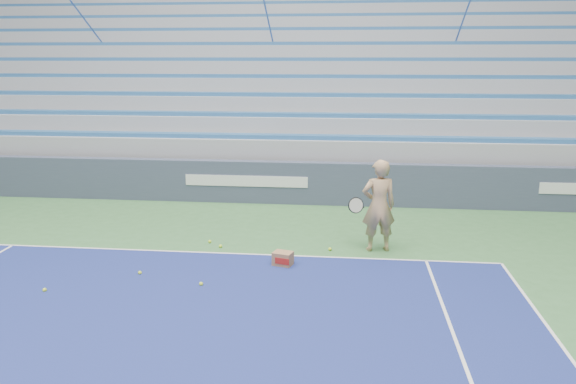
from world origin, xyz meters
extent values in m
cube|color=white|center=(0.00, 11.88, 0.01)|extent=(10.97, 0.05, 0.00)
cube|color=#3B435A|center=(0.00, 15.88, 0.55)|extent=(30.00, 0.30, 1.10)
cube|color=white|center=(0.00, 15.72, 0.60)|extent=(3.20, 0.02, 0.28)
cube|color=#999BA1|center=(0.00, 20.43, 0.55)|extent=(30.00, 8.50, 1.10)
cube|color=#999BA1|center=(0.00, 20.43, 1.35)|extent=(30.00, 8.50, 0.50)
cube|color=#2A5D99|center=(0.00, 16.56, 1.66)|extent=(29.60, 0.42, 0.11)
cube|color=#999BA1|center=(0.00, 20.86, 1.85)|extent=(30.00, 7.65, 0.50)
cube|color=#2A5D99|center=(0.00, 17.41, 2.16)|extent=(29.60, 0.42, 0.11)
cube|color=#999BA1|center=(0.00, 21.28, 2.35)|extent=(30.00, 6.80, 0.50)
cube|color=#2A5D99|center=(0.00, 18.26, 2.66)|extent=(29.60, 0.42, 0.11)
cube|color=#999BA1|center=(0.00, 21.71, 2.85)|extent=(30.00, 5.95, 0.50)
cube|color=#2A5D99|center=(0.00, 19.11, 3.16)|extent=(29.60, 0.42, 0.11)
cube|color=#999BA1|center=(0.00, 22.13, 3.35)|extent=(30.00, 5.10, 0.50)
cube|color=#2A5D99|center=(0.00, 19.96, 3.66)|extent=(29.60, 0.42, 0.11)
cube|color=#999BA1|center=(0.00, 22.56, 3.85)|extent=(30.00, 4.25, 0.50)
cube|color=#2A5D99|center=(0.00, 20.81, 4.15)|extent=(29.60, 0.42, 0.11)
cube|color=#999BA1|center=(0.00, 22.98, 4.35)|extent=(30.00, 3.40, 0.50)
cube|color=#2A5D99|center=(0.00, 21.66, 4.65)|extent=(29.60, 0.42, 0.11)
cube|color=#999BA1|center=(0.00, 23.41, 4.85)|extent=(30.00, 2.55, 0.50)
cube|color=#2A5D99|center=(0.00, 22.51, 5.15)|extent=(29.60, 0.42, 0.11)
cube|color=#999BA1|center=(0.00, 23.84, 5.35)|extent=(30.00, 1.70, 0.50)
cube|color=#2A5D99|center=(0.00, 23.36, 5.65)|extent=(29.60, 0.42, 0.11)
cube|color=#999BA1|center=(0.00, 24.26, 5.85)|extent=(30.00, 0.85, 0.50)
cube|color=#999BA1|center=(0.00, 24.98, 3.65)|extent=(31.00, 0.40, 7.30)
cylinder|color=#315CAE|center=(-6.00, 20.43, 4.60)|extent=(0.05, 8.53, 5.04)
cylinder|color=#315CAE|center=(0.00, 20.43, 4.60)|extent=(0.05, 8.53, 5.04)
cylinder|color=#315CAE|center=(6.00, 20.43, 4.60)|extent=(0.05, 8.53, 5.04)
imported|color=tan|center=(3.23, 12.42, 0.91)|extent=(0.74, 0.56, 1.83)
cylinder|color=black|center=(2.88, 12.17, 0.95)|extent=(0.12, 0.27, 0.08)
cylinder|color=beige|center=(2.78, 11.89, 1.05)|extent=(0.29, 0.16, 0.28)
torus|color=black|center=(2.78, 11.89, 1.05)|extent=(0.31, 0.18, 0.30)
cube|color=#956A48|center=(1.47, 11.39, 0.13)|extent=(0.40, 0.34, 0.26)
cube|color=#B21E19|center=(1.47, 11.26, 0.13)|extent=(0.27, 0.09, 0.12)
sphere|color=#D4F031|center=(0.21, 10.30, 0.03)|extent=(0.07, 0.07, 0.07)
sphere|color=#D4F031|center=(-0.18, 12.49, 0.03)|extent=(0.07, 0.07, 0.07)
sphere|color=#D4F031|center=(2.30, 12.28, 0.03)|extent=(0.07, 0.07, 0.07)
sphere|color=#D4F031|center=(-0.99, 10.68, 0.03)|extent=(0.07, 0.07, 0.07)
sphere|color=#D4F031|center=(-2.26, 9.78, 0.03)|extent=(0.07, 0.07, 0.07)
sphere|color=#D4F031|center=(0.11, 12.23, 0.03)|extent=(0.07, 0.07, 0.07)
camera|label=1|loc=(2.60, 1.75, 3.74)|focal=35.00mm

